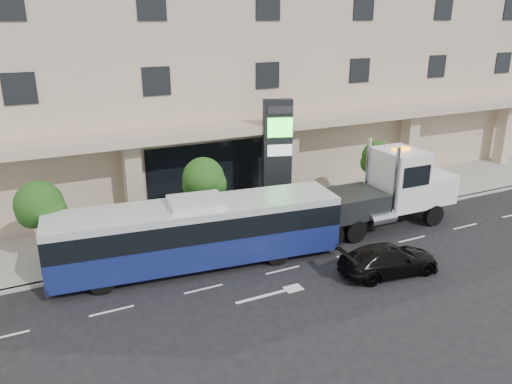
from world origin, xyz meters
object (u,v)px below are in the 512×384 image
city_bus (197,232)px  signage_pylon (277,156)px  tow_truck (383,192)px  black_sedan (389,260)px

city_bus → signage_pylon: signage_pylon is taller
tow_truck → city_bus: bearing=-179.1°
city_bus → signage_pylon: 8.30m
city_bus → tow_truck: 11.11m
signage_pylon → black_sedan: bearing=-67.1°
tow_truck → black_sedan: tow_truck is taller
tow_truck → black_sedan: 5.90m
city_bus → black_sedan: bearing=-24.6°
city_bus → tow_truck: (11.10, -0.03, 0.28)m
black_sedan → signage_pylon: size_ratio=0.71×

